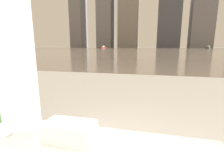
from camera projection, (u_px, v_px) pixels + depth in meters
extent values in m
cylinder|color=silver|center=(2.00, 129.00, 1.12)|extent=(0.12, 0.12, 0.08)
cube|color=white|center=(70.00, 138.00, 1.05)|extent=(0.30, 0.17, 0.04)
cube|color=white|center=(69.00, 132.00, 1.04)|extent=(0.30, 0.17, 0.04)
cube|color=white|center=(69.00, 126.00, 1.04)|extent=(0.30, 0.17, 0.04)
cube|color=gray|center=(155.00, 49.00, 59.14)|extent=(180.00, 110.00, 0.01)
cube|color=#335647|center=(208.00, 48.00, 72.58)|extent=(2.57, 3.94, 0.65)
cube|color=#B2A893|center=(208.00, 46.00, 72.43)|extent=(1.38, 1.64, 0.75)
cube|color=maroon|center=(103.00, 48.00, 81.80)|extent=(2.60, 3.31, 0.56)
cube|color=silver|center=(103.00, 46.00, 81.67)|extent=(1.31, 1.44, 0.64)
cube|color=slate|center=(106.00, 13.00, 115.41)|extent=(9.87, 11.68, 45.23)
cube|color=gray|center=(129.00, 1.00, 110.41)|extent=(12.27, 10.48, 57.64)
cube|color=#4C515B|center=(169.00, 19.00, 106.85)|extent=(13.52, 11.66, 34.69)
cube|color=slate|center=(202.00, 23.00, 103.02)|extent=(12.46, 11.68, 29.13)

